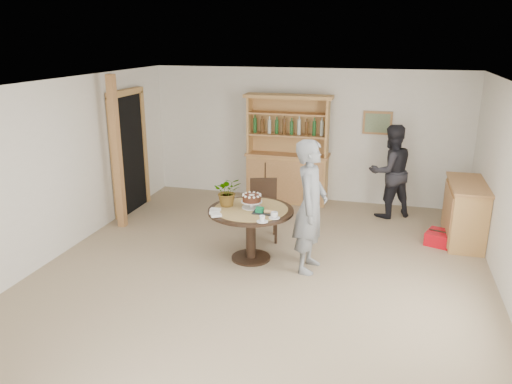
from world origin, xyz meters
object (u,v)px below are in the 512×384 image
(teen_boy, at_px, (311,207))
(red_suitcase, at_px, (447,240))
(hutch, at_px, (288,166))
(sideboard, at_px, (465,212))
(adult_person, at_px, (390,171))
(dining_table, at_px, (251,219))
(dining_chair, at_px, (264,205))

(teen_boy, bearing_deg, red_suitcase, -51.12)
(hutch, height_order, sideboard, hutch)
(sideboard, xyz_separation_m, red_suitcase, (-0.24, -0.27, -0.37))
(sideboard, height_order, adult_person, adult_person)
(hutch, distance_m, dining_table, 2.73)
(hutch, xyz_separation_m, dining_table, (0.03, -2.73, -0.08))
(sideboard, height_order, teen_boy, teen_boy)
(hutch, bearing_deg, dining_table, -89.30)
(adult_person, bearing_deg, red_suitcase, 97.28)
(sideboard, distance_m, dining_chair, 3.10)
(sideboard, bearing_deg, teen_boy, -143.62)
(hutch, bearing_deg, sideboard, -22.21)
(hutch, height_order, teen_boy, hutch)
(dining_table, xyz_separation_m, dining_chair, (-0.02, 0.83, -0.07))
(teen_boy, xyz_separation_m, adult_person, (1.01, 2.45, -0.08))
(hutch, xyz_separation_m, adult_person, (1.89, -0.38, 0.13))
(hutch, distance_m, red_suitcase, 3.24)
(hutch, relative_size, dining_table, 1.70)
(dining_table, height_order, red_suitcase, dining_table)
(dining_table, xyz_separation_m, red_suitcase, (2.77, 1.22, -0.50))
(hutch, bearing_deg, teen_boy, -72.66)
(adult_person, height_order, red_suitcase, adult_person)
(hutch, height_order, red_suitcase, hutch)
(sideboard, bearing_deg, dining_table, -153.66)
(sideboard, xyz_separation_m, teen_boy, (-2.16, -1.59, 0.43))
(dining_table, xyz_separation_m, adult_person, (1.86, 2.35, 0.21))
(hutch, relative_size, red_suitcase, 2.92)
(dining_table, distance_m, adult_person, 3.00)
(sideboard, xyz_separation_m, dining_chair, (-3.03, -0.66, 0.06))
(dining_chair, xyz_separation_m, adult_person, (1.88, 1.52, 0.28))
(teen_boy, relative_size, adult_person, 1.10)
(hutch, relative_size, sideboard, 1.62)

